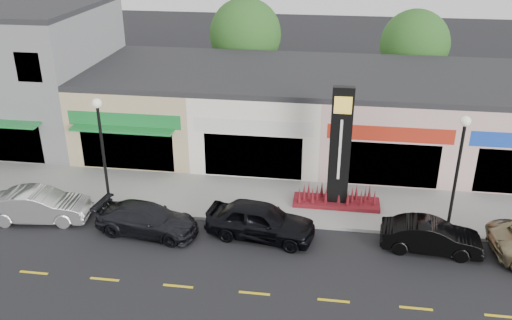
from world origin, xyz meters
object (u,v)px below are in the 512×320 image
object	(u,v)px
car_black_sedan	(261,221)
car_black_conv	(431,236)
lamp_west_near	(102,143)
pylon_sign	(339,165)
car_white_van	(39,206)
lamp_east_near	(458,164)
car_dark_sedan	(147,219)

from	to	relation	value
car_black_sedan	car_black_conv	size ratio (longest dim) A/B	1.15
lamp_west_near	pylon_sign	xyz separation A→B (m)	(11.00, 1.70, -1.20)
car_white_van	car_black_conv	bearing A→B (deg)	-96.95
car_black_conv	car_white_van	bearing A→B (deg)	94.31
lamp_east_near	car_black_conv	bearing A→B (deg)	-122.98
car_dark_sedan	lamp_east_near	bearing A→B (deg)	-74.93
lamp_east_near	car_black_sedan	xyz separation A→B (m)	(-8.32, -1.50, -2.65)
lamp_east_near	car_white_van	bearing A→B (deg)	-175.25
pylon_sign	car_black_sedan	world-z (taller)	pylon_sign
lamp_west_near	car_black_sedan	distance (m)	8.26
lamp_west_near	lamp_east_near	size ratio (longest dim) A/B	1.00
car_black_sedan	pylon_sign	bearing A→B (deg)	-37.76
car_white_van	car_dark_sedan	xyz separation A→B (m)	(5.36, -0.34, -0.09)
lamp_east_near	car_dark_sedan	bearing A→B (deg)	-171.93
car_white_van	car_black_conv	distance (m)	17.78
lamp_west_near	car_white_van	bearing A→B (deg)	-150.64
car_black_conv	pylon_sign	bearing A→B (deg)	55.40
lamp_west_near	car_black_conv	world-z (taller)	lamp_west_near
car_white_van	car_black_conv	world-z (taller)	car_white_van
lamp_west_near	lamp_east_near	xyz separation A→B (m)	(16.00, 0.00, 0.00)
pylon_sign	car_white_van	world-z (taller)	pylon_sign
lamp_west_near	car_black_sedan	world-z (taller)	lamp_west_near
car_white_van	car_black_sedan	bearing A→B (deg)	-96.75
pylon_sign	car_dark_sedan	xyz separation A→B (m)	(-8.42, -3.60, -1.59)
pylon_sign	car_black_conv	bearing A→B (deg)	-38.80
lamp_east_near	pylon_sign	distance (m)	5.42
car_dark_sedan	car_white_van	bearing A→B (deg)	93.34
car_white_van	car_black_sedan	xyz separation A→B (m)	(10.46, 0.06, 0.06)
car_black_sedan	car_black_conv	world-z (taller)	car_black_sedan
car_dark_sedan	car_black_conv	distance (m)	12.43
lamp_east_near	car_black_conv	distance (m)	3.33
lamp_east_near	car_black_sedan	distance (m)	8.86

